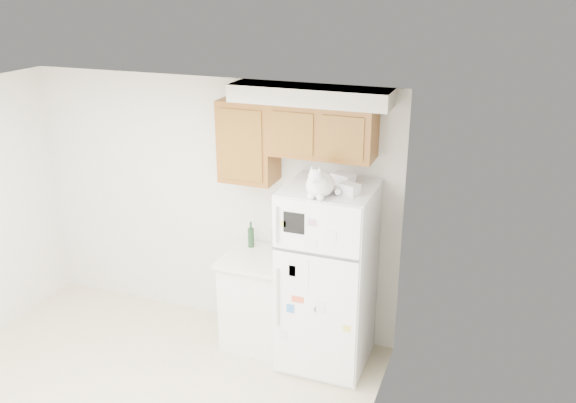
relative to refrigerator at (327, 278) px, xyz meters
The scene contains 8 objects.
room_shell 2.00m from the refrigerator, 131.59° to the right, with size 3.84×4.04×2.52m.
refrigerator is the anchor object (origin of this frame).
base_counter 0.79m from the refrigerator, behind, with size 0.64×0.64×0.92m.
cat 0.99m from the refrigerator, 93.09° to the right, with size 0.28×0.41×0.29m.
storage_box_back 0.91m from the refrigerator, 53.14° to the left, with size 0.18×0.13×0.10m, color white.
storage_box_front 0.92m from the refrigerator, 26.13° to the right, with size 0.15×0.11×0.09m, color white.
bottle_green 0.89m from the refrigerator, 164.29° to the left, with size 0.06×0.06×0.26m, color #19381E, non-canonical shape.
bottle_amber 0.66m from the refrigerator, 158.99° to the left, with size 0.07×0.07×0.30m, color #593814, non-canonical shape.
Camera 1 is at (2.69, -3.04, 3.38)m, focal length 38.00 mm.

